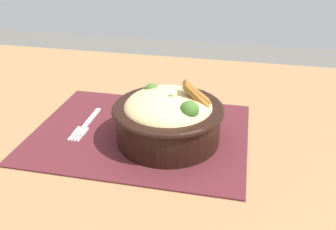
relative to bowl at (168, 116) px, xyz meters
name	(u,v)px	position (x,y,z in m)	size (l,w,h in m)	color
table	(141,168)	(0.05, 0.01, -0.11)	(1.33, 0.94, 0.70)	olive
placemat	(140,133)	(0.06, -0.01, -0.05)	(0.40, 0.31, 0.00)	#47191E
bowl	(168,116)	(0.00, 0.00, 0.00)	(0.22, 0.22, 0.11)	black
fork	(85,125)	(0.17, -0.01, -0.05)	(0.02, 0.13, 0.00)	silver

